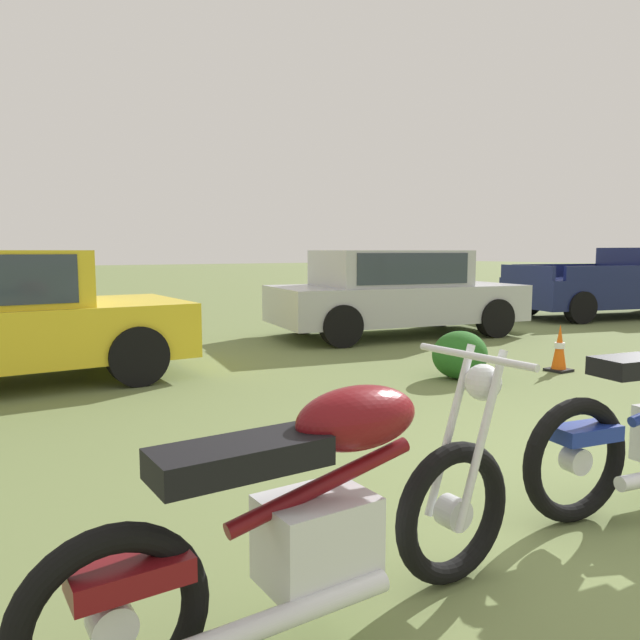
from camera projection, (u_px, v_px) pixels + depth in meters
motorcycle_maroon at (319, 514)px, 2.20m from camera, size 2.05×0.64×1.02m
car_silver at (393, 288)px, 10.16m from camera, size 4.42×2.48×1.43m
pickup_truck_navy at (629, 282)px, 13.21m from camera, size 5.13×2.90×1.49m
shrub_low at (460, 355)px, 6.78m from camera, size 0.65×0.58×0.54m
traffic_cone at (559, 350)px, 7.19m from camera, size 0.25×0.25×0.56m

